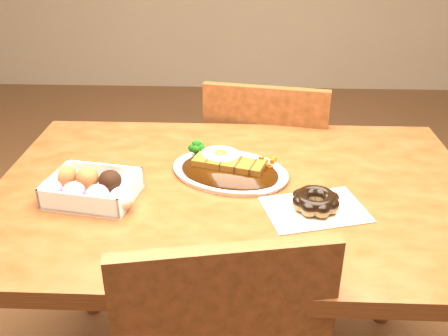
{
  "coord_description": "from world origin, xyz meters",
  "views": [
    {
      "loc": [
        0.02,
        -1.07,
        1.37
      ],
      "look_at": [
        -0.03,
        -0.02,
        0.81
      ],
      "focal_mm": 40.0,
      "sensor_mm": 36.0,
      "label": 1
    }
  ],
  "objects_px": {
    "katsu_curry_plate": "(228,168)",
    "donut_box": "(90,188)",
    "table": "(235,219)",
    "pon_de_ring": "(316,202)",
    "chair_far": "(267,178)"
  },
  "relations": [
    {
      "from": "katsu_curry_plate",
      "to": "donut_box",
      "type": "relative_size",
      "value": 1.56
    },
    {
      "from": "table",
      "to": "donut_box",
      "type": "relative_size",
      "value": 5.2
    },
    {
      "from": "table",
      "to": "katsu_curry_plate",
      "type": "distance_m",
      "value": 0.13
    },
    {
      "from": "table",
      "to": "donut_box",
      "type": "distance_m",
      "value": 0.37
    },
    {
      "from": "katsu_curry_plate",
      "to": "donut_box",
      "type": "xyz_separation_m",
      "value": [
        -0.32,
        -0.14,
        0.01
      ]
    },
    {
      "from": "table",
      "to": "pon_de_ring",
      "type": "distance_m",
      "value": 0.24
    },
    {
      "from": "table",
      "to": "chair_far",
      "type": "bearing_deg",
      "value": 78.89
    },
    {
      "from": "table",
      "to": "pon_de_ring",
      "type": "bearing_deg",
      "value": -29.1
    },
    {
      "from": "table",
      "to": "katsu_curry_plate",
      "type": "relative_size",
      "value": 3.34
    },
    {
      "from": "katsu_curry_plate",
      "to": "chair_far",
      "type": "bearing_deg",
      "value": 74.99
    },
    {
      "from": "table",
      "to": "donut_box",
      "type": "xyz_separation_m",
      "value": [
        -0.34,
        -0.07,
        0.13
      ]
    },
    {
      "from": "donut_box",
      "to": "pon_de_ring",
      "type": "relative_size",
      "value": 0.89
    },
    {
      "from": "katsu_curry_plate",
      "to": "donut_box",
      "type": "height_order",
      "value": "katsu_curry_plate"
    },
    {
      "from": "katsu_curry_plate",
      "to": "pon_de_ring",
      "type": "height_order",
      "value": "katsu_curry_plate"
    },
    {
      "from": "chair_far",
      "to": "pon_de_ring",
      "type": "bearing_deg",
      "value": 106.77
    }
  ]
}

